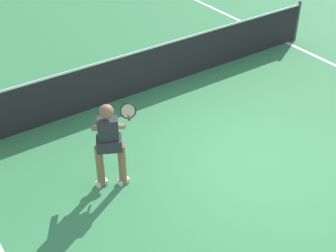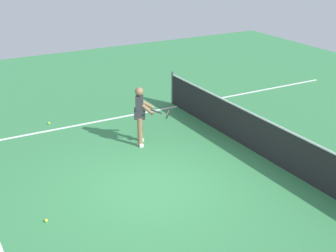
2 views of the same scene
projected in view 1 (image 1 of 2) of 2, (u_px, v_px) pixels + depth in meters
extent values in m
plane|color=#38844C|center=(246.00, 161.00, 8.36)|extent=(26.58, 26.58, 0.00)
cylinder|color=#4C4C51|center=(297.00, 21.00, 12.31)|extent=(0.08, 0.08, 1.08)
cube|color=#232326|center=(151.00, 69.00, 10.20)|extent=(9.08, 0.02, 0.96)
cube|color=white|center=(150.00, 48.00, 9.92)|extent=(9.08, 0.02, 0.04)
cylinder|color=#8C6647|center=(100.00, 166.00, 7.61)|extent=(0.13, 0.13, 0.78)
cylinder|color=#8C6647|center=(122.00, 165.00, 7.65)|extent=(0.13, 0.13, 0.78)
cube|color=white|center=(102.00, 183.00, 7.81)|extent=(0.20, 0.10, 0.08)
cube|color=white|center=(123.00, 181.00, 7.85)|extent=(0.20, 0.10, 0.08)
cube|color=#2D2D33|center=(108.00, 133.00, 7.26)|extent=(0.38, 0.32, 0.52)
cube|color=#2D2D33|center=(109.00, 143.00, 7.38)|extent=(0.48, 0.43, 0.20)
sphere|color=#8C6647|center=(106.00, 111.00, 7.04)|extent=(0.22, 0.22, 0.22)
cylinder|color=#8C6647|center=(98.00, 127.00, 7.36)|extent=(0.11, 0.48, 0.37)
cylinder|color=#8C6647|center=(118.00, 126.00, 7.39)|extent=(0.43, 0.36, 0.37)
cylinder|color=black|center=(129.00, 118.00, 7.65)|extent=(0.17, 0.28, 0.14)
torus|color=black|center=(128.00, 111.00, 7.93)|extent=(0.31, 0.24, 0.28)
cylinder|color=beige|center=(128.00, 111.00, 7.93)|extent=(0.25, 0.19, 0.23)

